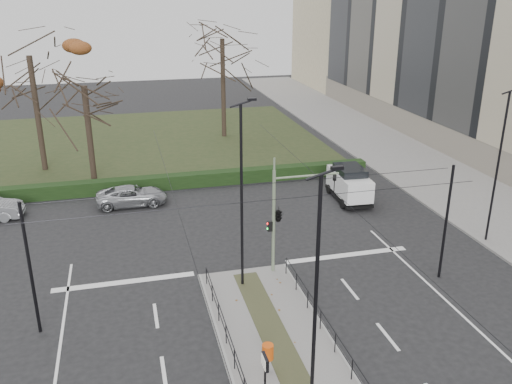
{
  "coord_description": "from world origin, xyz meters",
  "views": [
    {
      "loc": [
        -5.43,
        -19.32,
        13.8
      ],
      "look_at": [
        1.36,
        7.55,
        3.37
      ],
      "focal_mm": 38.0,
      "sensor_mm": 36.0,
      "label": 1
    }
  ],
  "objects_px": {
    "parked_car_fourth": "(132,196)",
    "bare_tree_near": "(85,93)",
    "streetlamp_median_far": "(242,196)",
    "bare_tree_center": "(222,46)",
    "rust_tree": "(29,56)",
    "white_van": "(349,183)",
    "info_panel": "(265,368)",
    "traffic_light": "(280,213)",
    "streetlamp_median_near": "(316,297)",
    "streetlamp_sidewalk": "(498,166)",
    "litter_bin": "(268,352)"
  },
  "relations": [
    {
      "from": "parked_car_fourth",
      "to": "streetlamp_median_far",
      "type": "bearing_deg",
      "value": -158.83
    },
    {
      "from": "bare_tree_center",
      "to": "bare_tree_near",
      "type": "height_order",
      "value": "bare_tree_center"
    },
    {
      "from": "litter_bin",
      "to": "streetlamp_median_far",
      "type": "height_order",
      "value": "streetlamp_median_far"
    },
    {
      "from": "streetlamp_median_near",
      "to": "parked_car_fourth",
      "type": "distance_m",
      "value": 22.26
    },
    {
      "from": "info_panel",
      "to": "parked_car_fourth",
      "type": "relative_size",
      "value": 0.48
    },
    {
      "from": "streetlamp_median_near",
      "to": "white_van",
      "type": "distance_m",
      "value": 20.99
    },
    {
      "from": "parked_car_fourth",
      "to": "streetlamp_median_near",
      "type": "bearing_deg",
      "value": -166.37
    },
    {
      "from": "litter_bin",
      "to": "parked_car_fourth",
      "type": "bearing_deg",
      "value": 102.97
    },
    {
      "from": "litter_bin",
      "to": "white_van",
      "type": "distance_m",
      "value": 19.14
    },
    {
      "from": "info_panel",
      "to": "rust_tree",
      "type": "xyz_separation_m",
      "value": [
        -10.26,
        30.27,
        7.14
      ]
    },
    {
      "from": "streetlamp_median_near",
      "to": "bare_tree_center",
      "type": "bearing_deg",
      "value": 83.54
    },
    {
      "from": "streetlamp_median_near",
      "to": "streetlamp_sidewalk",
      "type": "distance_m",
      "value": 17.75
    },
    {
      "from": "litter_bin",
      "to": "white_van",
      "type": "relative_size",
      "value": 0.25
    },
    {
      "from": "white_van",
      "to": "rust_tree",
      "type": "xyz_separation_m",
      "value": [
        -21.19,
        12.1,
        7.81
      ]
    },
    {
      "from": "streetlamp_median_near",
      "to": "info_panel",
      "type": "bearing_deg",
      "value": 168.56
    },
    {
      "from": "streetlamp_sidewalk",
      "to": "bare_tree_near",
      "type": "bearing_deg",
      "value": 143.46
    },
    {
      "from": "bare_tree_near",
      "to": "rust_tree",
      "type": "bearing_deg",
      "value": 136.73
    },
    {
      "from": "litter_bin",
      "to": "streetlamp_median_near",
      "type": "height_order",
      "value": "streetlamp_median_near"
    },
    {
      "from": "info_panel",
      "to": "bare_tree_near",
      "type": "distance_m",
      "value": 27.75
    },
    {
      "from": "traffic_light",
      "to": "streetlamp_median_far",
      "type": "distance_m",
      "value": 2.79
    },
    {
      "from": "streetlamp_median_near",
      "to": "white_van",
      "type": "height_order",
      "value": "streetlamp_median_near"
    },
    {
      "from": "traffic_light",
      "to": "parked_car_fourth",
      "type": "relative_size",
      "value": 1.16
    },
    {
      "from": "streetlamp_median_near",
      "to": "streetlamp_median_far",
      "type": "relative_size",
      "value": 0.96
    },
    {
      "from": "rust_tree",
      "to": "parked_car_fourth",
      "type": "bearing_deg",
      "value": -54.88
    },
    {
      "from": "streetlamp_sidewalk",
      "to": "streetlamp_median_near",
      "type": "bearing_deg",
      "value": -144.41
    },
    {
      "from": "parked_car_fourth",
      "to": "bare_tree_center",
      "type": "distance_m",
      "value": 20.47
    },
    {
      "from": "streetlamp_median_far",
      "to": "bare_tree_center",
      "type": "xyz_separation_m",
      "value": [
        4.65,
        28.6,
        3.94
      ]
    },
    {
      "from": "white_van",
      "to": "bare_tree_near",
      "type": "distance_m",
      "value": 19.98
    },
    {
      "from": "white_van",
      "to": "streetlamp_median_near",
      "type": "bearing_deg",
      "value": -116.79
    },
    {
      "from": "traffic_light",
      "to": "streetlamp_median_near",
      "type": "bearing_deg",
      "value": -100.0
    },
    {
      "from": "streetlamp_sidewalk",
      "to": "streetlamp_median_far",
      "type": "bearing_deg",
      "value": -174.36
    },
    {
      "from": "parked_car_fourth",
      "to": "bare_tree_center",
      "type": "xyz_separation_m",
      "value": [
        9.52,
        16.21,
        8.1
      ]
    },
    {
      "from": "white_van",
      "to": "rust_tree",
      "type": "height_order",
      "value": "rust_tree"
    },
    {
      "from": "streetlamp_median_far",
      "to": "white_van",
      "type": "distance_m",
      "value": 14.15
    },
    {
      "from": "parked_car_fourth",
      "to": "bare_tree_near",
      "type": "distance_m",
      "value": 8.71
    },
    {
      "from": "traffic_light",
      "to": "rust_tree",
      "type": "height_order",
      "value": "rust_tree"
    },
    {
      "from": "streetlamp_sidewalk",
      "to": "bare_tree_near",
      "type": "height_order",
      "value": "bare_tree_near"
    },
    {
      "from": "white_van",
      "to": "info_panel",
      "type": "bearing_deg",
      "value": -121.03
    },
    {
      "from": "litter_bin",
      "to": "info_panel",
      "type": "xyz_separation_m",
      "value": [
        -0.66,
        -2.03,
        0.96
      ]
    },
    {
      "from": "streetlamp_median_far",
      "to": "rust_tree",
      "type": "distance_m",
      "value": 24.92
    },
    {
      "from": "traffic_light",
      "to": "streetlamp_median_near",
      "type": "distance_m",
      "value": 10.07
    },
    {
      "from": "bare_tree_center",
      "to": "parked_car_fourth",
      "type": "bearing_deg",
      "value": -120.44
    },
    {
      "from": "bare_tree_center",
      "to": "streetlamp_median_far",
      "type": "bearing_deg",
      "value": -99.23
    },
    {
      "from": "streetlamp_median_far",
      "to": "bare_tree_center",
      "type": "relative_size",
      "value": 0.74
    },
    {
      "from": "streetlamp_median_far",
      "to": "bare_tree_near",
      "type": "xyz_separation_m",
      "value": [
        -7.53,
        18.04,
        1.91
      ]
    },
    {
      "from": "rust_tree",
      "to": "white_van",
      "type": "bearing_deg",
      "value": -29.73
    },
    {
      "from": "streetlamp_median_far",
      "to": "streetlamp_median_near",
      "type": "bearing_deg",
      "value": -87.38
    },
    {
      "from": "streetlamp_sidewalk",
      "to": "parked_car_fourth",
      "type": "xyz_separation_m",
      "value": [
        -19.72,
        10.92,
        -3.97
      ]
    },
    {
      "from": "bare_tree_center",
      "to": "bare_tree_near",
      "type": "relative_size",
      "value": 1.3
    },
    {
      "from": "streetlamp_median_near",
      "to": "white_van",
      "type": "bearing_deg",
      "value": 63.21
    }
  ]
}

